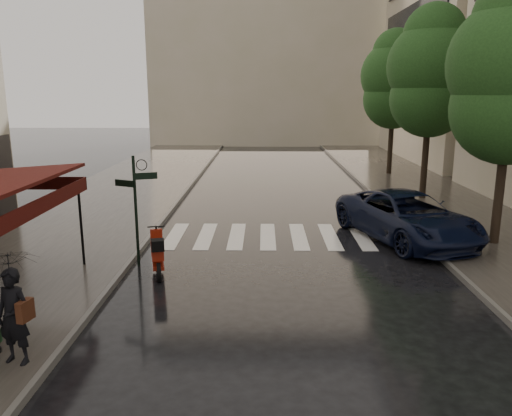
{
  "coord_description": "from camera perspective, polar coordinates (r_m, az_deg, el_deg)",
  "views": [
    {
      "loc": [
        2.29,
        -10.24,
        4.73
      ],
      "look_at": [
        2.08,
        4.18,
        1.4
      ],
      "focal_mm": 35.0,
      "sensor_mm": 36.0,
      "label": 1
    }
  ],
  "objects": [
    {
      "name": "parked_car",
      "position": [
        17.05,
        16.86,
        -0.95
      ],
      "size": [
        4.35,
        6.21,
        1.57
      ],
      "primitive_type": "imported",
      "rotation": [
        0.0,
        0.0,
        0.34
      ],
      "color": "black",
      "rests_on": "ground"
    },
    {
      "name": "signpost",
      "position": [
        14.0,
        -13.58,
        0.68
      ],
      "size": [
        1.17,
        0.29,
        3.1
      ],
      "color": "black",
      "rests_on": "ground"
    },
    {
      "name": "backdrop_building",
      "position": [
        48.54,
        1.78,
        19.21
      ],
      "size": [
        22.0,
        6.0,
        20.0
      ],
      "primitive_type": "cube",
      "color": "#B6AC8B",
      "rests_on": "ground"
    },
    {
      "name": "pedestrian_with_umbrella",
      "position": [
        9.44,
        -26.43,
        -6.69
      ],
      "size": [
        1.23,
        1.25,
        2.48
      ],
      "rotation": [
        0.0,
        0.0,
        -0.24
      ],
      "color": "black",
      "rests_on": "sidewalk_near"
    },
    {
      "name": "tree_mid",
      "position": [
        23.4,
        19.43,
        14.39
      ],
      "size": [
        3.8,
        3.8,
        8.34
      ],
      "color": "black",
      "rests_on": "sidewalk_far"
    },
    {
      "name": "scooter",
      "position": [
        13.58,
        -11.18,
        -5.24
      ],
      "size": [
        0.7,
        1.73,
        1.16
      ],
      "rotation": [
        0.0,
        0.0,
        0.24
      ],
      "color": "black",
      "rests_on": "ground"
    },
    {
      "name": "crosswalk",
      "position": [
        16.93,
        3.14,
        -3.23
      ],
      "size": [
        7.85,
        3.2,
        0.01
      ],
      "color": "silver",
      "rests_on": "ground"
    },
    {
      "name": "sidewalk_near",
      "position": [
        23.72,
        -15.81,
        1.14
      ],
      "size": [
        6.0,
        60.0,
        0.12
      ],
      "primitive_type": "cube",
      "color": "#38332D",
      "rests_on": "ground"
    },
    {
      "name": "ground",
      "position": [
        11.51,
        -10.93,
        -11.51
      ],
      "size": [
        120.0,
        120.0,
        0.0
      ],
      "primitive_type": "plane",
      "color": "black",
      "rests_on": "ground"
    },
    {
      "name": "curb_near",
      "position": [
        23.03,
        -8.52,
        1.18
      ],
      "size": [
        0.12,
        60.0,
        0.16
      ],
      "primitive_type": "cube",
      "color": "#595651",
      "rests_on": "ground"
    },
    {
      "name": "tree_far",
      "position": [
        30.18,
        15.53,
        13.91
      ],
      "size": [
        3.8,
        3.8,
        8.16
      ],
      "color": "black",
      "rests_on": "sidewalk_far"
    },
    {
      "name": "haussmann_far",
      "position": [
        39.19,
        23.39,
        18.6
      ],
      "size": [
        8.0,
        16.0,
        18.5
      ],
      "primitive_type": "cube",
      "color": "#B6AC8B",
      "rests_on": "ground"
    },
    {
      "name": "sidewalk_far",
      "position": [
        24.08,
        20.13,
        1.0
      ],
      "size": [
        5.5,
        60.0,
        0.12
      ],
      "primitive_type": "cube",
      "color": "#38332D",
      "rests_on": "ground"
    },
    {
      "name": "curb_far",
      "position": [
        23.3,
        13.62,
        1.1
      ],
      "size": [
        0.12,
        60.0,
        0.16
      ],
      "primitive_type": "cube",
      "color": "#595651",
      "rests_on": "ground"
    }
  ]
}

